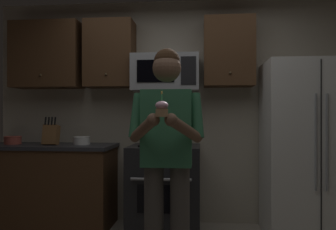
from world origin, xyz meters
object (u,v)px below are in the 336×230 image
(oven_range, at_px, (165,188))
(knife_block, at_px, (51,135))
(refrigerator, at_px, (309,149))
(bowl_large_white, at_px, (82,140))
(microwave, at_px, (166,73))
(bowl_small_colored, at_px, (13,140))
(person, at_px, (167,148))
(cupcake, at_px, (162,109))

(oven_range, relative_size, knife_block, 2.91)
(refrigerator, distance_m, bowl_large_white, 2.45)
(oven_range, relative_size, bowl_large_white, 4.86)
(microwave, xyz_separation_m, bowl_large_white, (-0.95, -0.06, -0.75))
(microwave, height_order, bowl_small_colored, microwave)
(bowl_large_white, bearing_deg, person, -47.11)
(knife_block, distance_m, bowl_large_white, 0.34)
(knife_block, xyz_separation_m, bowl_large_white, (0.32, 0.09, -0.07))
(person, xyz_separation_m, cupcake, (0.00, -0.33, 0.30))
(bowl_large_white, bearing_deg, oven_range, -3.40)
(bowl_large_white, xyz_separation_m, person, (1.08, -1.16, 0.03))
(knife_block, bearing_deg, cupcake, -45.12)
(knife_block, bearing_deg, person, -37.56)
(knife_block, distance_m, cupcake, 2.00)
(bowl_large_white, xyz_separation_m, cupcake, (1.08, -1.49, 0.32))
(refrigerator, bearing_deg, cupcake, -134.47)
(knife_block, bearing_deg, bowl_large_white, 15.01)
(refrigerator, bearing_deg, person, -142.11)
(oven_range, height_order, refrigerator, refrigerator)
(knife_block, bearing_deg, refrigerator, -0.20)
(cupcake, bearing_deg, knife_block, 134.88)
(person, relative_size, cupcake, 10.13)
(bowl_large_white, bearing_deg, refrigerator, -2.24)
(oven_range, bearing_deg, person, -83.21)
(oven_range, xyz_separation_m, bowl_small_colored, (-1.75, 0.03, 0.51))
(person, bearing_deg, microwave, 96.13)
(bowl_small_colored, relative_size, cupcake, 1.12)
(knife_block, bearing_deg, bowl_small_colored, 173.22)
(microwave, height_order, refrigerator, microwave)
(cupcake, bearing_deg, refrigerator, 45.53)
(oven_range, relative_size, bowl_small_colored, 4.77)
(oven_range, bearing_deg, microwave, 89.98)
(cupcake, bearing_deg, microwave, 94.84)
(cupcake, bearing_deg, bowl_small_colored, 142.11)
(oven_range, height_order, knife_block, knife_block)
(bowl_large_white, bearing_deg, microwave, 3.81)
(oven_range, xyz_separation_m, bowl_large_white, (-0.95, 0.06, 0.51))
(bowl_small_colored, bearing_deg, oven_range, -0.90)
(knife_block, height_order, bowl_large_white, knife_block)
(knife_block, bearing_deg, microwave, 6.70)
(oven_range, xyz_separation_m, microwave, (0.00, 0.12, 1.26))
(oven_range, xyz_separation_m, refrigerator, (1.50, -0.04, 0.44))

